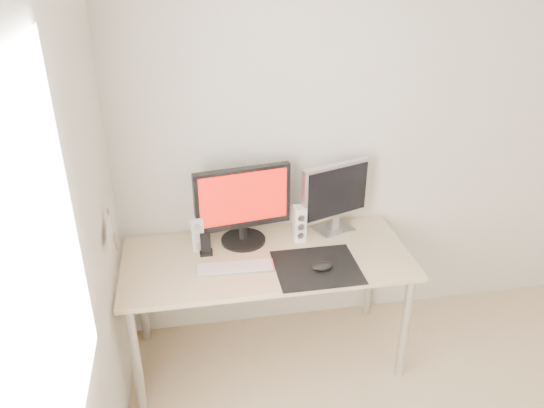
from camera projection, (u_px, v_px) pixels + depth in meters
wall_back at (409, 136)px, 3.18m from camera, size 3.50×0.00×3.50m
wall_left at (43, 400)px, 1.38m from camera, size 0.00×3.50×3.50m
window_pane at (28, 324)px, 1.27m from camera, size 0.00×1.30×1.30m
mousepad at (317, 267)px, 2.85m from camera, size 0.45×0.40×0.00m
mouse at (322, 266)px, 2.82m from camera, size 0.12×0.07×0.04m
desk at (267, 268)px, 2.99m from camera, size 1.60×0.70×0.73m
main_monitor at (243, 203)px, 2.97m from camera, size 0.55×0.30×0.47m
second_monitor at (336, 194)px, 3.10m from camera, size 0.44×0.22×0.43m
speaker_left at (198, 233)px, 2.97m from camera, size 0.07×0.08×0.21m
speaker_right at (299, 224)px, 3.07m from camera, size 0.07×0.08×0.21m
keyboard at (235, 268)px, 2.84m from camera, size 0.42×0.14×0.02m
phone_dock at (206, 248)px, 2.96m from camera, size 0.07×0.06×0.13m
pennant at (111, 232)px, 2.56m from camera, size 0.01×0.23×0.29m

